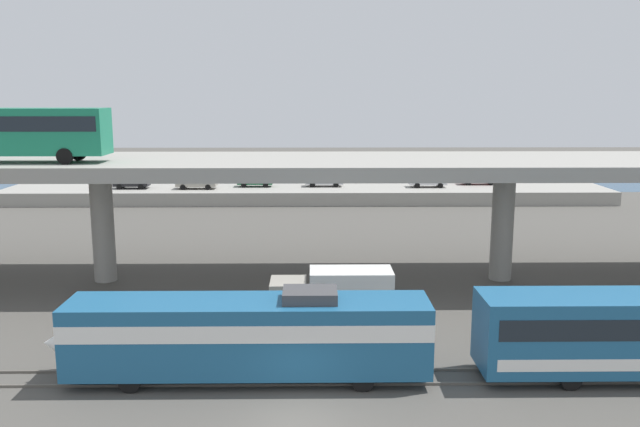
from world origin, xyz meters
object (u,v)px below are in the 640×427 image
(transit_bus_on_overpass, at_px, (11,130))
(parked_car_4, at_px, (196,182))
(service_truck_west, at_px, (335,294))
(parked_car_0, at_px, (479,178))
(parked_car_1, at_px, (428,181))
(parked_car_2, at_px, (131,182))
(parked_car_5, at_px, (324,180))
(train_locomotive, at_px, (231,333))
(parked_car_3, at_px, (255,180))

(transit_bus_on_overpass, bearing_deg, parked_car_4, 81.33)
(service_truck_west, bearing_deg, parked_car_4, -70.29)
(parked_car_0, bearing_deg, parked_car_1, 18.50)
(parked_car_2, bearing_deg, parked_car_1, 1.14)
(parked_car_0, bearing_deg, parked_car_5, 4.28)
(train_locomotive, height_order, service_truck_west, train_locomotive)
(parked_car_3, bearing_deg, parked_car_4, 14.46)
(service_truck_west, distance_m, parked_car_4, 44.05)
(train_locomotive, relative_size, parked_car_0, 3.68)
(transit_bus_on_overpass, xyz_separation_m, parked_car_5, (20.33, 36.83, -8.09))
(service_truck_west, distance_m, parked_car_5, 43.34)
(service_truck_west, xyz_separation_m, parked_car_3, (-8.05, 43.22, 0.69))
(parked_car_2, xyz_separation_m, parked_car_3, (14.47, 1.40, -0.00))
(parked_car_0, height_order, parked_car_5, same)
(parked_car_2, xyz_separation_m, parked_car_5, (22.65, 1.51, 0.00))
(parked_car_5, bearing_deg, parked_car_3, -179.21)
(train_locomotive, distance_m, parked_car_5, 51.00)
(parked_car_4, distance_m, parked_car_5, 15.11)
(parked_car_2, distance_m, parked_car_3, 14.53)
(parked_car_1, bearing_deg, service_truck_west, 73.51)
(service_truck_west, height_order, parked_car_1, parked_car_1)
(transit_bus_on_overpass, relative_size, parked_car_1, 2.72)
(train_locomotive, distance_m, parked_car_2, 52.28)
(parked_car_1, height_order, parked_car_5, same)
(service_truck_west, xyz_separation_m, parked_car_4, (-14.85, 41.47, 0.70))
(parked_car_0, relative_size, parked_car_4, 1.00)
(parked_car_0, height_order, parked_car_2, same)
(parked_car_3, xyz_separation_m, parked_car_4, (-6.81, -1.75, 0.00))
(parked_car_0, distance_m, parked_car_2, 41.90)
(parked_car_1, distance_m, parked_car_2, 35.10)
(parked_car_0, bearing_deg, parked_car_2, 4.03)
(service_truck_west, height_order, parked_car_5, parked_car_5)
(transit_bus_on_overpass, distance_m, parked_car_4, 36.28)
(parked_car_0, relative_size, parked_car_5, 1.03)
(parked_car_3, bearing_deg, transit_bus_on_overpass, 71.71)
(transit_bus_on_overpass, height_order, parked_car_3, transit_bus_on_overpass)
(train_locomotive, xyz_separation_m, parked_car_5, (5.08, 50.74, 0.14))
(parked_car_3, bearing_deg, train_locomotive, 93.52)
(parked_car_0, bearing_deg, service_truck_west, 66.69)
(service_truck_west, height_order, parked_car_2, parked_car_2)
(parked_car_3, relative_size, parked_car_5, 0.93)
(train_locomotive, xyz_separation_m, transit_bus_on_overpass, (-15.25, 13.91, 8.23))
(service_truck_west, bearing_deg, parked_car_0, -113.31)
(parked_car_2, distance_m, parked_car_5, 22.71)
(train_locomotive, relative_size, parked_car_4, 3.67)
(parked_car_3, bearing_deg, parked_car_1, 178.06)
(transit_bus_on_overpass, height_order, parked_car_5, transit_bus_on_overpass)
(train_locomotive, height_order, transit_bus_on_overpass, transit_bus_on_overpass)
(service_truck_west, height_order, parked_car_0, parked_car_0)
(transit_bus_on_overpass, relative_size, parked_car_3, 2.87)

